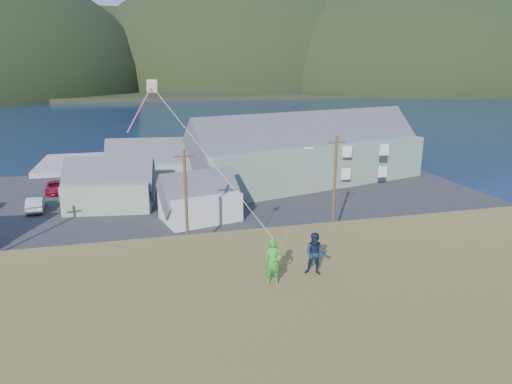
# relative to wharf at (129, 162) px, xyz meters

# --- Properties ---
(ground) EXTENTS (900.00, 900.00, 0.00)m
(ground) POSITION_rel_wharf_xyz_m (6.00, -40.00, -0.45)
(ground) COLOR #0A1638
(ground) RESTS_ON ground
(grass_strip) EXTENTS (110.00, 8.00, 0.10)m
(grass_strip) POSITION_rel_wharf_xyz_m (6.00, -42.00, -0.40)
(grass_strip) COLOR #4C3D19
(grass_strip) RESTS_ON ground
(waterfront_lot) EXTENTS (72.00, 36.00, 0.12)m
(waterfront_lot) POSITION_rel_wharf_xyz_m (6.00, -23.00, -0.39)
(waterfront_lot) COLOR #28282B
(waterfront_lot) RESTS_ON ground
(wharf) EXTENTS (26.00, 14.00, 0.90)m
(wharf) POSITION_rel_wharf_xyz_m (0.00, 0.00, 0.00)
(wharf) COLOR gray
(wharf) RESTS_ON ground
(far_shore) EXTENTS (900.00, 320.00, 2.00)m
(far_shore) POSITION_rel_wharf_xyz_m (6.00, 290.00, 0.55)
(far_shore) COLOR black
(far_shore) RESTS_ON ground
(far_hills) EXTENTS (760.00, 265.00, 143.00)m
(far_hills) POSITION_rel_wharf_xyz_m (41.59, 239.38, 1.55)
(far_hills) COLOR black
(far_hills) RESTS_ON ground
(lodge) EXTENTS (33.25, 16.84, 11.27)m
(lodge) POSITION_rel_wharf_xyz_m (23.35, -18.20, 3.89)
(lodge) COLOR slate
(lodge) RESTS_ON waterfront_lot
(shed_palegreen_near) EXTENTS (9.98, 7.01, 6.75)m
(shed_palegreen_near) POSITION_rel_wharf_xyz_m (-1.48, -23.34, 2.10)
(shed_palegreen_near) COLOR gray
(shed_palegreen_near) RESTS_ON waterfront_lot
(shed_white) EXTENTS (8.54, 6.67, 6.02)m
(shed_white) POSITION_rel_wharf_xyz_m (7.37, -29.73, 1.87)
(shed_white) COLOR beige
(shed_white) RESTS_ON waterfront_lot
(shed_palegreen_far) EXTENTS (11.86, 7.60, 7.56)m
(shed_palegreen_far) POSITION_rel_wharf_xyz_m (3.26, -15.29, 2.43)
(shed_palegreen_far) COLOR slate
(shed_palegreen_far) RESTS_ON waterfront_lot
(utility_poles) EXTENTS (30.35, 0.24, 9.32)m
(utility_poles) POSITION_rel_wharf_xyz_m (3.64, -38.50, 4.20)
(utility_poles) COLOR #47331E
(utility_poles) RESTS_ON waterfront_lot
(parked_cars) EXTENTS (26.01, 13.39, 1.57)m
(parked_cars) POSITION_rel_wharf_xyz_m (-2.63, -20.05, 0.40)
(parked_cars) COLOR black
(parked_cars) RESTS_ON waterfront_lot
(kite_flyer_green) EXTENTS (0.73, 0.57, 1.77)m
(kite_flyer_green) POSITION_rel_wharf_xyz_m (6.46, -58.40, 7.64)
(kite_flyer_green) COLOR #2E8D26
(kite_flyer_green) RESTS_ON hillside
(kite_flyer_navy) EXTENTS (1.01, 0.92, 1.67)m
(kite_flyer_navy) POSITION_rel_wharf_xyz_m (8.26, -58.00, 7.59)
(kite_flyer_navy) COLOR #142037
(kite_flyer_navy) RESTS_ON hillside
(kite_rig) EXTENTS (2.49, 4.20, 10.09)m
(kite_rig) POSITION_rel_wharf_xyz_m (2.72, -50.84, 13.36)
(kite_rig) COLOR beige
(kite_rig) RESTS_ON ground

